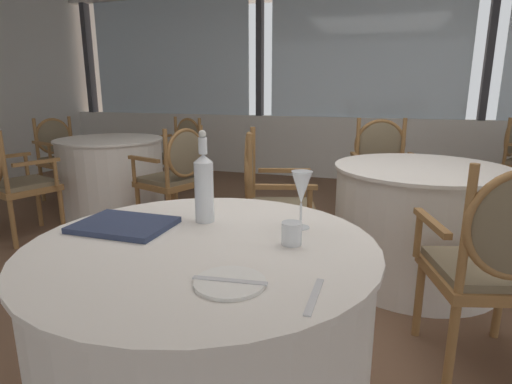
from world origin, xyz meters
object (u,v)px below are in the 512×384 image
side_plate (230,283)px  dining_chair_1_2 (268,194)px  dining_chair_0_0 (10,176)px  dining_chair_0_1 (176,171)px  dining_chair_1_1 (382,167)px  wine_glass (302,189)px  water_bottle (204,186)px  dining_chair_1_3 (499,257)px  water_tumbler (292,233)px  dining_chair_0_2 (181,150)px  dining_chair_0_3 (61,152)px  menu_book (124,225)px

side_plate → dining_chair_1_2: (-0.37, 1.63, -0.20)m
dining_chair_0_0 → dining_chair_0_1: (1.19, 0.58, 0.00)m
dining_chair_1_1 → wine_glass: bearing=-21.0°
side_plate → dining_chair_0_1: (-1.37, 2.22, -0.22)m
water_bottle → dining_chair_1_3: bearing=24.0°
dining_chair_0_1 → water_tumbler: bearing=146.4°
water_bottle → wine_glass: bearing=5.4°
water_tumbler → dining_chair_0_2: 3.71m
wine_glass → dining_chair_1_3: dining_chair_1_3 is taller
dining_chair_0_0 → dining_chair_1_1: dining_chair_1_1 is taller
wine_glass → dining_chair_0_3: bearing=143.9°
side_plate → wine_glass: 0.51m
wine_glass → dining_chair_1_3: size_ratio=0.21×
water_bottle → wine_glass: size_ratio=1.65×
dining_chair_0_1 → dining_chair_1_3: 2.54m
wine_glass → dining_chair_0_1: size_ratio=0.22×
wine_glass → menu_book: (-0.60, -0.19, -0.13)m
side_plate → dining_chair_1_2: dining_chair_1_2 is taller
dining_chair_0_0 → dining_chair_1_2: dining_chair_1_2 is taller
dining_chair_0_0 → dining_chair_1_2: (2.19, -0.01, 0.02)m
dining_chair_1_3 → dining_chair_0_0: bearing=63.1°
side_plate → dining_chair_1_3: size_ratio=0.19×
menu_book → dining_chair_0_3: size_ratio=0.36×
wine_glass → dining_chair_0_3: wine_glass is taller
dining_chair_0_2 → side_plate: bearing=48.8°
dining_chair_0_0 → dining_chair_1_3: (3.40, -0.70, 0.02)m
dining_chair_0_2 → water_bottle: bearing=48.6°
water_bottle → wine_glass: (0.36, 0.03, 0.01)m
water_bottle → dining_chair_0_2: 3.42m
menu_book → dining_chair_0_1: dining_chair_0_1 is taller
dining_chair_1_2 → menu_book: bearing=-111.6°
menu_book → dining_chair_0_0: (-2.04, 1.34, -0.23)m
side_plate → wine_glass: bearing=80.6°
water_tumbler → dining_chair_1_1: size_ratio=0.07×
menu_book → dining_chair_1_3: size_ratio=0.34×
dining_chair_1_3 → water_tumbler: bearing=114.6°
water_bottle → dining_chair_0_0: bearing=152.5°
dining_chair_0_1 → dining_chair_1_1: bearing=-140.9°
dining_chair_0_0 → dining_chair_0_2: 1.87m
water_tumbler → dining_chair_0_3: size_ratio=0.08×
dining_chair_1_3 → dining_chair_0_3: bearing=49.2°
wine_glass → dining_chair_0_2: wine_glass is taller
water_bottle → dining_chair_0_3: bearing=140.2°
menu_book → dining_chair_0_2: 3.44m
water_bottle → dining_chair_0_0: water_bottle is taller
dining_chair_0_2 → dining_chair_1_1: (2.26, -0.58, 0.03)m
wine_glass → dining_chair_0_0: wine_glass is taller
side_plate → dining_chair_0_2: bearing=119.7°
menu_book → dining_chair_0_1: (-0.85, 1.93, -0.22)m
dining_chair_0_1 → wine_glass: bearing=148.9°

